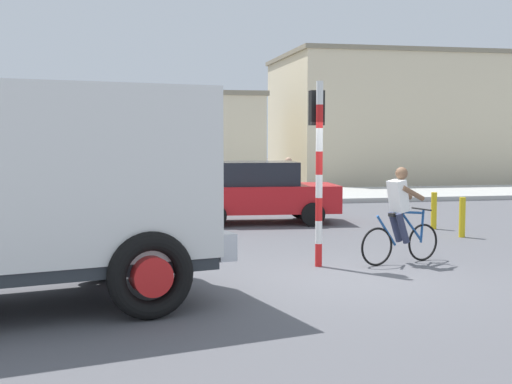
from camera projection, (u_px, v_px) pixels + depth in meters
name	position (u px, v px, depth m)	size (l,w,h in m)	color
ground_plane	(348.00, 278.00, 10.95)	(120.00, 120.00, 0.00)	#56565B
sidewalk_far	(217.00, 197.00, 24.88)	(80.00, 5.00, 0.16)	#ADADA8
truck_foreground	(2.00, 182.00, 8.83)	(5.84, 3.75, 2.90)	white
cyclist	(400.00, 215.00, 12.17)	(1.67, 0.65, 1.72)	black
traffic_light_pole	(318.00, 147.00, 11.87)	(0.24, 0.43, 3.20)	red
car_red_near	(258.00, 192.00, 17.92)	(4.11, 2.10, 1.60)	red
pedestrian_near_kerb	(288.00, 182.00, 21.12)	(0.34, 0.22, 1.62)	#2D334C
bollard_near	(462.00, 217.00, 15.40)	(0.14, 0.14, 0.90)	gold
bollard_far	(434.00, 211.00, 16.76)	(0.14, 0.14, 0.90)	gold
building_mid_block	(132.00, 141.00, 29.65)	(10.99, 5.38, 4.12)	beige
building_corner_right	(396.00, 119.00, 34.30)	(11.60, 7.91, 6.20)	beige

